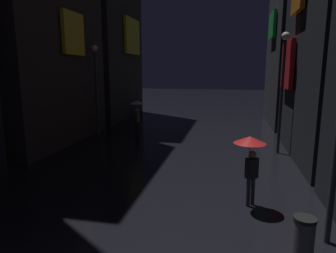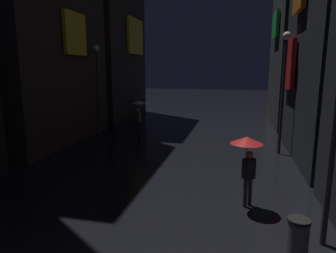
% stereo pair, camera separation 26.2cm
% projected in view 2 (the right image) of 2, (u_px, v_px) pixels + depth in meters
% --- Properties ---
extents(pedestrian_near_crossing_red, '(0.90, 0.90, 2.12)m').
position_uv_depth(pedestrian_near_crossing_red, '(247.00, 152.00, 8.40)').
color(pedestrian_near_crossing_red, '#2D2D38').
rests_on(pedestrian_near_crossing_red, ground).
extents(pedestrian_midstreet_centre_clear, '(0.90, 0.90, 2.12)m').
position_uv_depth(pedestrian_midstreet_centre_clear, '(139.00, 108.00, 18.03)').
color(pedestrian_midstreet_centre_clear, black).
rests_on(pedestrian_midstreet_centre_clear, ground).
extents(streetlamp_right_far, '(0.36, 0.36, 5.60)m').
position_uv_depth(streetlamp_right_far, '(284.00, 80.00, 13.61)').
color(streetlamp_right_far, '#2D2D33').
rests_on(streetlamp_right_far, ground).
extents(streetlamp_left_far, '(0.36, 0.36, 5.33)m').
position_uv_depth(streetlamp_left_far, '(98.00, 80.00, 17.44)').
color(streetlamp_left_far, '#2D2D33').
rests_on(streetlamp_left_far, ground).
extents(trash_bin, '(0.46, 0.46, 0.93)m').
position_uv_depth(trash_bin, '(298.00, 239.00, 6.23)').
color(trash_bin, '#3F3F47').
rests_on(trash_bin, ground).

